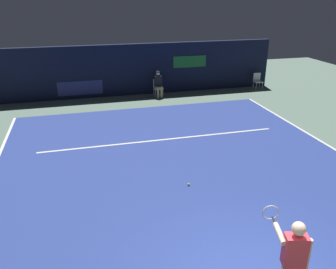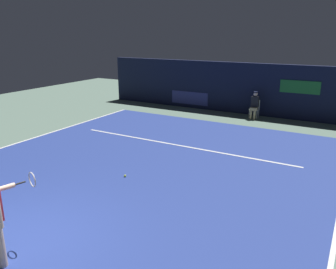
# 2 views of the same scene
# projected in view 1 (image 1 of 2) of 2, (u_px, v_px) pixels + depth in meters

# --- Properties ---
(ground_plane) EXTENTS (31.68, 31.68, 0.00)m
(ground_plane) POSITION_uv_depth(u_px,v_px,m) (179.00, 166.00, 10.72)
(ground_plane) COLOR slate
(court_surface) EXTENTS (11.13, 12.07, 0.01)m
(court_surface) POSITION_uv_depth(u_px,v_px,m) (179.00, 166.00, 10.72)
(court_surface) COLOR navy
(court_surface) RESTS_ON ground
(line_sideline_left) EXTENTS (0.10, 12.07, 0.01)m
(line_sideline_left) POSITION_uv_depth(u_px,v_px,m) (331.00, 147.00, 12.02)
(line_sideline_left) COLOR white
(line_sideline_left) RESTS_ON court_surface
(line_service) EXTENTS (8.68, 0.10, 0.01)m
(line_service) POSITION_uv_depth(u_px,v_px,m) (162.00, 140.00, 12.60)
(line_service) COLOR white
(line_service) RESTS_ON court_surface
(back_wall) EXTENTS (15.28, 0.33, 2.60)m
(back_wall) POSITION_uv_depth(u_px,v_px,m) (132.00, 70.00, 17.81)
(back_wall) COLOR #141933
(back_wall) RESTS_ON ground
(tennis_player) EXTENTS (0.51, 1.03, 1.73)m
(tennis_player) POSITION_uv_depth(u_px,v_px,m) (292.00, 260.00, 5.60)
(tennis_player) COLOR beige
(tennis_player) RESTS_ON ground
(line_judge_on_chair) EXTENTS (0.46, 0.54, 1.32)m
(line_judge_on_chair) POSITION_uv_depth(u_px,v_px,m) (158.00, 84.00, 17.55)
(line_judge_on_chair) COLOR white
(line_judge_on_chair) RESTS_ON ground
(courtside_chair_near) EXTENTS (0.45, 0.42, 0.88)m
(courtside_chair_near) POSITION_uv_depth(u_px,v_px,m) (258.00, 80.00, 19.05)
(courtside_chair_near) COLOR white
(courtside_chair_near) RESTS_ON ground
(tennis_ball) EXTENTS (0.07, 0.07, 0.07)m
(tennis_ball) POSITION_uv_depth(u_px,v_px,m) (189.00, 184.00, 9.61)
(tennis_ball) COLOR #CCE033
(tennis_ball) RESTS_ON court_surface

